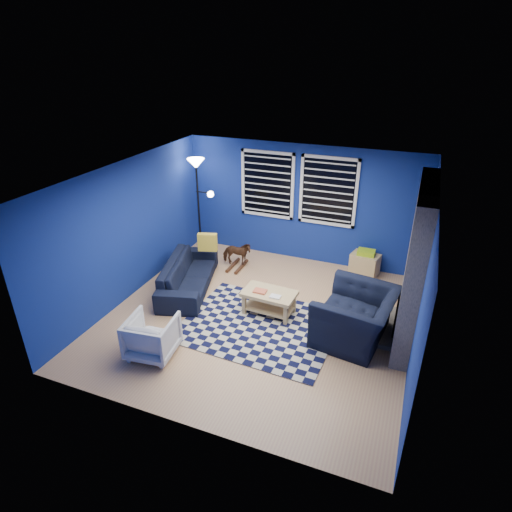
{
  "coord_description": "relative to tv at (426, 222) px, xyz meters",
  "views": [
    {
      "loc": [
        2.23,
        -5.74,
        4.25
      ],
      "look_at": [
        -0.15,
        0.3,
        1.03
      ],
      "focal_mm": 30.0,
      "sensor_mm": 36.0,
      "label": 1
    }
  ],
  "objects": [
    {
      "name": "floor",
      "position": [
        -2.45,
        -2.0,
        -1.4
      ],
      "size": [
        5.0,
        5.0,
        0.0
      ],
      "primitive_type": "plane",
      "color": "tan",
      "rests_on": "ground"
    },
    {
      "name": "ceiling",
      "position": [
        -2.45,
        -2.0,
        1.1
      ],
      "size": [
        5.0,
        5.0,
        0.0
      ],
      "primitive_type": "plane",
      "rotation": [
        3.14,
        0.0,
        0.0
      ],
      "color": "white",
      "rests_on": "wall_back"
    },
    {
      "name": "wall_back",
      "position": [
        -2.45,
        0.5,
        -0.15
      ],
      "size": [
        5.0,
        0.0,
        5.0
      ],
      "primitive_type": "plane",
      "rotation": [
        1.57,
        0.0,
        0.0
      ],
      "color": "navy",
      "rests_on": "floor"
    },
    {
      "name": "wall_left",
      "position": [
        -4.95,
        -2.0,
        -0.15
      ],
      "size": [
        0.0,
        5.0,
        5.0
      ],
      "primitive_type": "plane",
      "rotation": [
        1.57,
        0.0,
        1.57
      ],
      "color": "navy",
      "rests_on": "floor"
    },
    {
      "name": "wall_right",
      "position": [
        0.05,
        -2.0,
        -0.15
      ],
      "size": [
        0.0,
        5.0,
        5.0
      ],
      "primitive_type": "plane",
      "rotation": [
        1.57,
        0.0,
        -1.57
      ],
      "color": "navy",
      "rests_on": "floor"
    },
    {
      "name": "fireplace",
      "position": [
        -0.09,
        -1.5,
        -0.2
      ],
      "size": [
        0.65,
        2.0,
        2.5
      ],
      "color": "gray",
      "rests_on": "floor"
    },
    {
      "name": "window_left",
      "position": [
        -3.2,
        0.46,
        0.2
      ],
      "size": [
        1.17,
        0.06,
        1.42
      ],
      "color": "black",
      "rests_on": "wall_back"
    },
    {
      "name": "window_right",
      "position": [
        -1.9,
        0.46,
        0.2
      ],
      "size": [
        1.17,
        0.06,
        1.42
      ],
      "color": "black",
      "rests_on": "wall_back"
    },
    {
      "name": "tv",
      "position": [
        0.0,
        0.0,
        0.0
      ],
      "size": [
        0.07,
        1.0,
        0.58
      ],
      "color": "black",
      "rests_on": "wall_right"
    },
    {
      "name": "rug",
      "position": [
        -2.33,
        -2.22,
        -1.39
      ],
      "size": [
        2.6,
        2.12,
        0.02
      ],
      "primitive_type": "cube",
      "rotation": [
        0.0,
        0.0,
        -0.05
      ],
      "color": "black",
      "rests_on": "floor"
    },
    {
      "name": "sofa",
      "position": [
        -4.06,
        -1.55,
        -1.11
      ],
      "size": [
        2.14,
        1.3,
        0.58
      ],
      "primitive_type": "imported",
      "rotation": [
        0.0,
        0.0,
        1.85
      ],
      "color": "black",
      "rests_on": "floor"
    },
    {
      "name": "armchair_big",
      "position": [
        -0.81,
        -1.98,
        -0.99
      ],
      "size": [
        1.42,
        1.28,
        0.83
      ],
      "primitive_type": "imported",
      "rotation": [
        0.0,
        0.0,
        -1.71
      ],
      "color": "black",
      "rests_on": "floor"
    },
    {
      "name": "armchair_bent",
      "position": [
        -3.58,
        -3.47,
        -1.08
      ],
      "size": [
        0.77,
        0.78,
        0.64
      ],
      "primitive_type": "imported",
      "rotation": [
        0.0,
        0.0,
        3.26
      ],
      "color": "gray",
      "rests_on": "floor"
    },
    {
      "name": "rocking_horse",
      "position": [
        -3.53,
        -0.43,
        -1.07
      ],
      "size": [
        0.42,
        0.66,
        0.51
      ],
      "primitive_type": "imported",
      "rotation": [
        0.0,
        0.0,
        1.83
      ],
      "color": "#462616",
      "rests_on": "floor"
    },
    {
      "name": "coffee_table",
      "position": [
        -2.32,
        -1.81,
        -1.09
      ],
      "size": [
        0.94,
        0.57,
        0.45
      ],
      "rotation": [
        0.0,
        0.0,
        -0.05
      ],
      "color": "tan",
      "rests_on": "rug"
    },
    {
      "name": "cabinet",
      "position": [
        -0.99,
        0.25,
        -1.16
      ],
      "size": [
        0.61,
        0.48,
        0.55
      ],
      "rotation": [
        0.0,
        0.0,
        -0.22
      ],
      "color": "tan",
      "rests_on": "floor"
    },
    {
      "name": "floor_lamp",
      "position": [
        -4.57,
        -0.05,
        0.35
      ],
      "size": [
        0.58,
        0.36,
        2.14
      ],
      "color": "black",
      "rests_on": "floor"
    },
    {
      "name": "throw_pillow",
      "position": [
        -3.91,
        -0.99,
        -0.64
      ],
      "size": [
        0.39,
        0.21,
        0.36
      ],
      "primitive_type": "cube",
      "rotation": [
        0.0,
        0.0,
        0.29
      ],
      "color": "gold",
      "rests_on": "sofa"
    }
  ]
}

